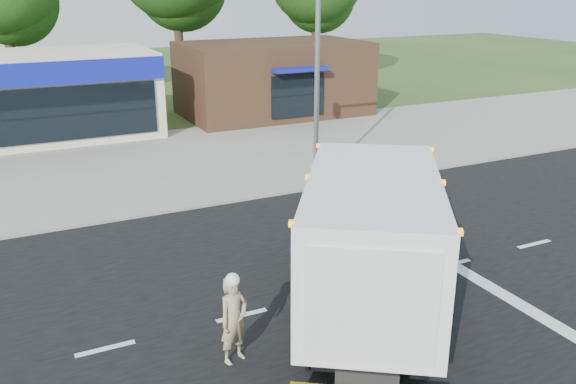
# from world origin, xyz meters

# --- Properties ---
(ground) EXTENTS (120.00, 120.00, 0.00)m
(ground) POSITION_xyz_m (0.00, 0.00, 0.00)
(ground) COLOR #385123
(ground) RESTS_ON ground
(road_asphalt) EXTENTS (60.00, 14.00, 0.02)m
(road_asphalt) POSITION_xyz_m (0.00, 0.00, 0.00)
(road_asphalt) COLOR black
(road_asphalt) RESTS_ON ground
(sidewalk) EXTENTS (60.00, 2.40, 0.12)m
(sidewalk) POSITION_xyz_m (0.00, 8.20, 0.06)
(sidewalk) COLOR gray
(sidewalk) RESTS_ON ground
(parking_apron) EXTENTS (60.00, 9.00, 0.02)m
(parking_apron) POSITION_xyz_m (0.00, 14.00, 0.01)
(parking_apron) COLOR gray
(parking_apron) RESTS_ON ground
(lane_markings) EXTENTS (55.20, 7.00, 0.01)m
(lane_markings) POSITION_xyz_m (1.35, -1.35, 0.02)
(lane_markings) COLOR silver
(lane_markings) RESTS_ON road_asphalt
(ems_box_truck) EXTENTS (6.43, 7.95, 3.52)m
(ems_box_truck) POSITION_xyz_m (-0.43, -1.18, 2.03)
(ems_box_truck) COLOR black
(ems_box_truck) RESTS_ON ground
(emergency_worker) EXTENTS (0.76, 0.63, 1.91)m
(emergency_worker) POSITION_xyz_m (-3.75, -1.50, 0.93)
(emergency_worker) COLOR tan
(emergency_worker) RESTS_ON ground
(brown_storefront) EXTENTS (10.00, 6.70, 4.00)m
(brown_storefront) POSITION_xyz_m (7.00, 19.98, 2.00)
(brown_storefront) COLOR #382316
(brown_storefront) RESTS_ON ground
(traffic_signal_pole) EXTENTS (3.51, 0.25, 8.00)m
(traffic_signal_pole) POSITION_xyz_m (2.35, 7.60, 4.92)
(traffic_signal_pole) COLOR gray
(traffic_signal_pole) RESTS_ON ground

